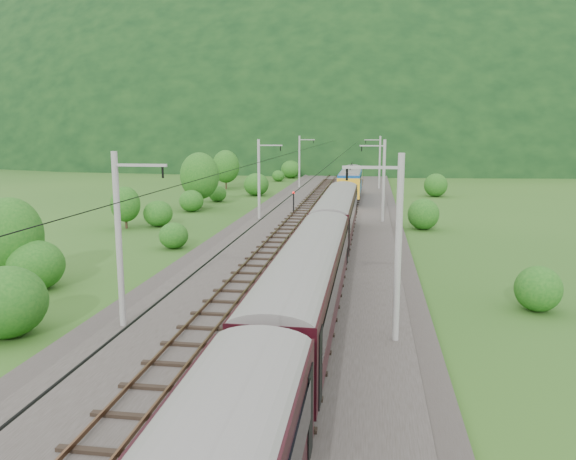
# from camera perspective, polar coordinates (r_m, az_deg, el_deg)

# --- Properties ---
(ground) EXTENTS (600.00, 600.00, 0.00)m
(ground) POSITION_cam_1_polar(r_m,az_deg,el_deg) (25.65, -3.43, -10.95)
(ground) COLOR #204816
(ground) RESTS_ON ground
(railbed) EXTENTS (14.00, 220.00, 0.30)m
(railbed) POSITION_cam_1_polar(r_m,az_deg,el_deg) (34.98, -0.06, -4.89)
(railbed) COLOR #38332D
(railbed) RESTS_ON ground
(track_left) EXTENTS (2.40, 220.00, 0.27)m
(track_left) POSITION_cam_1_polar(r_m,az_deg,el_deg) (35.34, -3.92, -4.38)
(track_left) COLOR #503622
(track_left) RESTS_ON railbed
(track_right) EXTENTS (2.40, 220.00, 0.27)m
(track_right) POSITION_cam_1_polar(r_m,az_deg,el_deg) (34.66, 3.88, -4.68)
(track_right) COLOR #503622
(track_right) RESTS_ON railbed
(catenary_left) EXTENTS (2.54, 192.28, 8.00)m
(catenary_left) POSITION_cam_1_polar(r_m,az_deg,el_deg) (56.71, -2.90, 5.36)
(catenary_left) COLOR gray
(catenary_left) RESTS_ON railbed
(catenary_right) EXTENTS (2.54, 192.28, 8.00)m
(catenary_right) POSITION_cam_1_polar(r_m,az_deg,el_deg) (55.62, 9.62, 5.14)
(catenary_right) COLOR gray
(catenary_right) RESTS_ON railbed
(overhead_wires) EXTENTS (4.83, 198.00, 0.03)m
(overhead_wires) POSITION_cam_1_polar(r_m,az_deg,el_deg) (33.85, -0.06, 6.55)
(overhead_wires) COLOR black
(overhead_wires) RESTS_ON ground
(mountain_main) EXTENTS (504.00, 360.00, 244.00)m
(mountain_main) POSITION_cam_1_polar(r_m,az_deg,el_deg) (283.60, 7.52, 8.20)
(mountain_main) COLOR black
(mountain_main) RESTS_ON ground
(mountain_ridge) EXTENTS (336.00, 280.00, 132.00)m
(mountain_ridge) POSITION_cam_1_polar(r_m,az_deg,el_deg) (346.85, -12.81, 8.38)
(mountain_ridge) COLOR black
(mountain_ridge) RESTS_ON ground
(train) EXTENTS (2.67, 127.63, 4.63)m
(train) POSITION_cam_1_polar(r_m,az_deg,el_deg) (15.06, -2.28, -13.39)
(train) COLOR black
(train) RESTS_ON ground
(hazard_post_near) EXTENTS (0.14, 0.14, 1.34)m
(hazard_post_near) POSITION_cam_1_polar(r_m,az_deg,el_deg) (72.20, 4.12, 3.56)
(hazard_post_near) COLOR red
(hazard_post_near) RESTS_ON railbed
(hazard_post_far) EXTENTS (0.15, 0.15, 1.40)m
(hazard_post_far) POSITION_cam_1_polar(r_m,az_deg,el_deg) (61.01, 4.30, 2.38)
(hazard_post_far) COLOR red
(hazard_post_far) RESTS_ON railbed
(signal) EXTENTS (0.26, 0.26, 2.38)m
(signal) POSITION_cam_1_polar(r_m,az_deg,el_deg) (60.52, 0.57, 3.00)
(signal) COLOR black
(signal) RESTS_ON railbed
(vegetation_left) EXTENTS (12.67, 146.65, 6.93)m
(vegetation_left) POSITION_cam_1_polar(r_m,az_deg,el_deg) (43.57, -18.45, 1.07)
(vegetation_left) COLOR #184F15
(vegetation_left) RESTS_ON ground
(vegetation_right) EXTENTS (7.31, 98.69, 2.91)m
(vegetation_right) POSITION_cam_1_polar(r_m,az_deg,el_deg) (38.63, 19.61, -2.26)
(vegetation_right) COLOR #184F15
(vegetation_right) RESTS_ON ground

